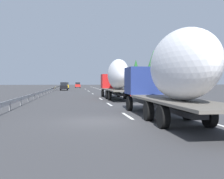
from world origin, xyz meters
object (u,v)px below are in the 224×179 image
Objects in this scene: car_red_compact at (78,85)px; road_sign at (114,80)px; truck_lead at (116,77)px; truck_trailing at (171,73)px; car_yellow_coupe at (66,86)px; car_black_suv at (64,86)px.

road_sign is (-37.77, -6.84, 1.46)m from car_red_compact.
truck_lead is at bearing -176.51° from car_red_compact.
truck_trailing reaches higher than car_yellow_coupe.
truck_lead is at bearing -167.84° from car_black_suv.
car_yellow_coupe is 27.20m from road_sign.
truck_trailing is at bearing -173.73° from car_yellow_coupe.
road_sign reaches higher than car_black_suv.
road_sign is at bearing -169.74° from car_red_compact.
road_sign is at bearing -7.47° from truck_lead.
car_yellow_coupe is at bearing 6.27° from truck_trailing.
car_red_compact is 1.27× the size of road_sign.
road_sign is (42.11, -3.10, -0.16)m from truck_trailing.
car_black_suv is at bearing 7.96° from truck_trailing.
truck_lead is 18.48m from truck_trailing.
car_red_compact is 38.41m from road_sign.
car_black_suv is at bearing 12.16° from truck_lead.
car_black_suv is 14.94m from road_sign.
road_sign is (-25.06, -10.48, 1.45)m from car_yellow_coupe.
truck_lead is 23.83m from road_sign.
car_yellow_coupe is at bearing 164.02° from car_red_compact.
car_red_compact is at bearing 2.68° from truck_trailing.
truck_trailing is 53.22m from car_black_suv.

